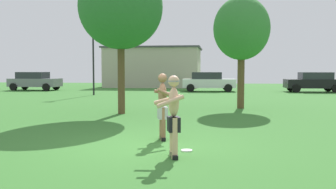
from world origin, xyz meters
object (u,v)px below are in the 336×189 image
(frisbee, at_px, (187,150))
(tree_behind_players, at_px, (242,29))
(car_black_far_end, at_px, (313,82))
(lamp_post, at_px, (93,48))
(car_gray_near_post, at_px, (34,81))
(car_white_mid_lot, at_px, (208,81))
(tree_right_field, at_px, (121,7))
(player_in_gray, at_px, (163,105))
(player_with_cap, at_px, (173,112))

(frisbee, xyz_separation_m, tree_behind_players, (1.78, 9.57, 3.67))
(car_black_far_end, bearing_deg, lamp_post, -160.61)
(car_gray_near_post, distance_m, car_black_far_end, 23.41)
(car_white_mid_lot, relative_size, tree_behind_players, 0.85)
(car_white_mid_lot, height_order, car_black_far_end, same)
(tree_right_field, bearing_deg, car_white_mid_lot, 78.85)
(car_black_far_end, bearing_deg, car_gray_near_post, -179.00)
(car_black_far_end, height_order, lamp_post, lamp_post)
(player_in_gray, distance_m, car_white_mid_lot, 21.76)
(car_white_mid_lot, bearing_deg, tree_right_field, -101.15)
(car_white_mid_lot, bearing_deg, lamp_post, -144.82)
(tree_right_field, bearing_deg, lamp_post, 113.88)
(tree_behind_players, bearing_deg, car_black_far_end, 64.18)
(player_with_cap, relative_size, tree_behind_players, 0.33)
(tree_right_field, height_order, tree_behind_players, tree_right_field)
(player_with_cap, xyz_separation_m, car_gray_near_post, (-14.81, 23.42, -0.12))
(car_black_far_end, relative_size, tree_right_field, 0.72)
(frisbee, height_order, car_white_mid_lot, car_white_mid_lot)
(player_in_gray, height_order, car_gray_near_post, player_in_gray)
(car_gray_near_post, height_order, tree_right_field, tree_right_field)
(frisbee, xyz_separation_m, car_white_mid_lot, (-0.01, 23.03, 0.81))
(car_black_far_end, bearing_deg, tree_right_field, -125.23)
(lamp_post, bearing_deg, tree_right_field, -66.12)
(player_with_cap, distance_m, frisbee, 1.16)
(tree_right_field, bearing_deg, player_with_cap, -68.04)
(lamp_post, bearing_deg, car_black_far_end, 19.39)
(car_gray_near_post, distance_m, car_white_mid_lot, 15.02)
(frisbee, height_order, lamp_post, lamp_post)
(player_with_cap, height_order, tree_right_field, tree_right_field)
(player_in_gray, relative_size, tree_right_field, 0.28)
(lamp_post, relative_size, tree_behind_players, 1.04)
(lamp_post, distance_m, tree_behind_players, 12.52)
(player_with_cap, bearing_deg, tree_right_field, 111.96)
(player_in_gray, xyz_separation_m, tree_behind_players, (2.51, 8.28, 2.77))
(car_gray_near_post, relative_size, lamp_post, 0.82)
(car_white_mid_lot, bearing_deg, frisbee, -89.97)
(lamp_post, bearing_deg, player_in_gray, -65.92)
(car_white_mid_lot, height_order, tree_right_field, tree_right_field)
(car_black_far_end, relative_size, lamp_post, 0.82)
(player_with_cap, height_order, car_black_far_end, player_with_cap)
(tree_behind_players, bearing_deg, lamp_post, 141.02)
(player_in_gray, height_order, car_white_mid_lot, player_in_gray)
(player_with_cap, height_order, car_white_mid_lot, player_with_cap)
(player_with_cap, distance_m, tree_right_field, 8.68)
(car_white_mid_lot, bearing_deg, player_in_gray, -91.87)
(player_in_gray, height_order, tree_right_field, tree_right_field)
(car_black_far_end, distance_m, lamp_post, 17.47)
(frisbee, relative_size, car_black_far_end, 0.06)
(player_with_cap, relative_size, frisbee, 6.65)
(player_with_cap, distance_m, car_black_far_end, 25.33)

